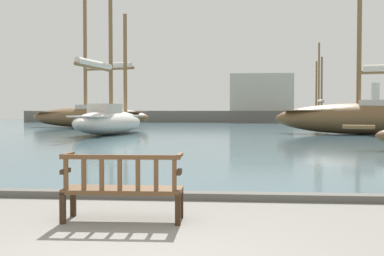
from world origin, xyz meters
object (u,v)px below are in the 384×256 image
Objects in this scene: sailboat_centre_channel at (89,114)px; sailboat_outer_port at (109,118)px; sailboat_far_port at (319,120)px; park_bench at (123,187)px; sailboat_outer_starboard at (364,116)px.

sailboat_centre_channel is 1.46× the size of sailboat_outer_port.
sailboat_outer_port is at bearing -135.59° from sailboat_far_port.
park_bench is 38.55m from sailboat_far_port.
sailboat_centre_channel is at bearing 107.77° from park_bench.
sailboat_far_port is at bearing 92.01° from sailboat_outer_starboard.
sailboat_centre_channel is at bearing -173.35° from sailboat_far_port.
sailboat_centre_channel is 23.46m from sailboat_outer_starboard.
park_bench is 0.10× the size of sailboat_centre_channel.
sailboat_far_port is at bearing 44.41° from sailboat_outer_port.
sailboat_centre_channel is at bearing 112.20° from sailboat_outer_port.
park_bench is at bearing -103.59° from sailboat_far_port.
sailboat_outer_port is 0.85× the size of sailboat_outer_starboard.
sailboat_far_port is at bearing 6.65° from sailboat_centre_channel.
park_bench is 36.87m from sailboat_centre_channel.
sailboat_outer_port is (-6.14, 22.58, 0.62)m from park_bench.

